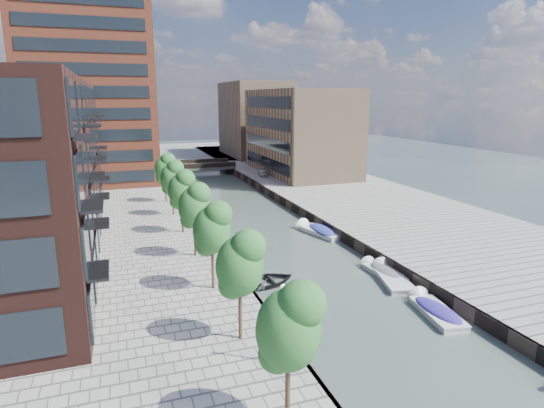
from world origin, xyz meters
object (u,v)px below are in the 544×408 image
tree_2 (212,227)px  sloop_3 (236,252)px  tree_1 (239,262)px  sloop_1 (263,285)px  tree_5 (172,176)px  motorboat_4 (382,272)px  tree_4 (181,188)px  motorboat_2 (390,277)px  bridge (197,166)px  tree_0 (288,325)px  tree_3 (194,204)px  motorboat_3 (318,231)px  sloop_2 (221,247)px  tree_6 (165,167)px  car (263,172)px  sloop_4 (244,256)px  motorboat_0 (434,310)px

tree_2 → sloop_3: (4.04, 9.57, -5.31)m
tree_1 → sloop_1: (4.01, 8.52, -5.31)m
tree_5 → motorboat_4: tree_5 is taller
tree_4 → motorboat_2: size_ratio=1.05×
bridge → motorboat_4: bearing=-84.5°
tree_2 → motorboat_2: bearing=-2.1°
tree_0 → tree_3: bearing=90.0°
motorboat_3 → tree_3: bearing=-158.6°
tree_2 → sloop_1: bearing=20.8°
tree_2 → sloop_1: (4.01, 1.52, -5.31)m
bridge → sloop_2: (-5.40, -42.87, -1.39)m
motorboat_4 → tree_1: bearing=-151.0°
bridge → sloop_1: 52.69m
sloop_1 → motorboat_3: bearing=-48.8°
tree_4 → tree_6: bearing=90.0°
tree_1 → motorboat_2: tree_1 is taller
motorboat_3 → motorboat_4: bearing=-89.5°
tree_1 → tree_2: 7.00m
sloop_3 → tree_5: bearing=13.4°
motorboat_4 → car: bearing=85.0°
tree_1 → motorboat_4: size_ratio=1.30×
sloop_2 → sloop_4: sloop_4 is taller
motorboat_0 → sloop_1: bearing=138.8°
bridge → sloop_1: size_ratio=2.56×
tree_1 → motorboat_2: (13.67, 6.49, -5.20)m
tree_1 → sloop_2: 19.14m
motorboat_0 → motorboat_2: (0.57, 5.91, -0.10)m
bridge → tree_3: (-8.50, -47.00, 3.92)m
bridge → tree_0: bearing=-97.1°
sloop_1 → motorboat_0: (9.09, -7.94, 0.20)m
tree_4 → sloop_4: (4.40, -5.94, -5.31)m
tree_0 → motorboat_3: bearing=62.8°
sloop_1 → sloop_4: size_ratio=1.07×
tree_2 → tree_3: same height
sloop_2 → tree_2: bearing=144.3°
sloop_1 → car: 42.91m
tree_6 → motorboat_2: 32.04m
motorboat_3 → motorboat_4: 11.73m
sloop_1 → motorboat_0: size_ratio=0.97×
tree_0 → tree_6: same height
tree_1 → sloop_2: bearing=80.3°
sloop_3 → tree_1: bearing=160.2°
tree_5 → motorboat_4: size_ratio=1.30×
sloop_4 → motorboat_2: motorboat_2 is taller
bridge → tree_5: (-8.50, -33.00, 3.92)m
tree_2 → car: size_ratio=1.72×
tree_5 → motorboat_2: bearing=-57.6°
tree_4 → car: 33.37m
tree_3 → car: tree_3 is taller
tree_0 → tree_5: (0.00, 35.00, 0.00)m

